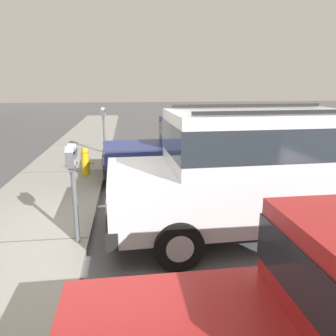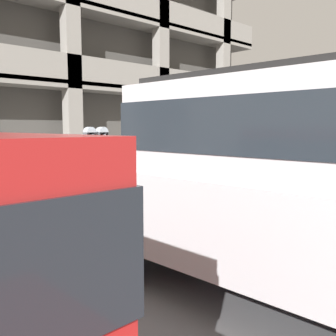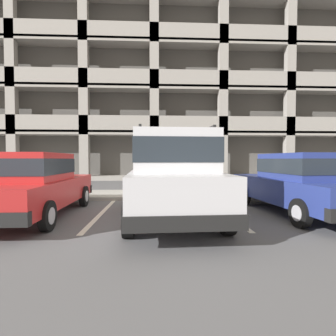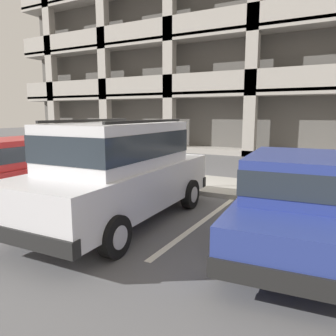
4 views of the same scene
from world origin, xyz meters
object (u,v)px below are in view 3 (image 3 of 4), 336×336
red_sedan (32,183)px  fire_hydrant (261,185)px  parking_garage (154,105)px  silver_suv (171,172)px  dark_hatchback (300,182)px  parking_meter_near (158,165)px

red_sedan → fire_hydrant: 7.37m
parking_garage → fire_hydrant: 14.98m
silver_suv → dark_hatchback: 3.34m
dark_hatchback → parking_meter_near: parking_meter_near is taller
red_sedan → parking_garage: parking_garage is taller
dark_hatchback → red_sedan: bearing=176.2°
dark_hatchback → fire_hydrant: dark_hatchback is taller
fire_hydrant → dark_hatchback: bearing=-93.3°
red_sedan → parking_meter_near: size_ratio=3.12×
parking_garage → silver_suv: bearing=-88.6°
parking_meter_near → fire_hydrant: (3.73, 0.30, -0.73)m
silver_suv → parking_meter_near: size_ratio=3.36×
red_sedan → parking_meter_near: bearing=39.6°
silver_suv → red_sedan: (-3.30, 0.26, -0.27)m
parking_garage → fire_hydrant: size_ratio=45.71×
dark_hatchback → silver_suv: bearing=-178.6°
dark_hatchback → parking_meter_near: (-3.57, 2.49, 0.38)m
red_sedan → parking_meter_near: (3.05, 2.58, 0.38)m
silver_suv → fire_hydrant: size_ratio=6.92×
parking_meter_near → parking_garage: size_ratio=0.05×
silver_suv → parking_meter_near: silver_suv is taller
dark_hatchback → parking_garage: size_ratio=0.14×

